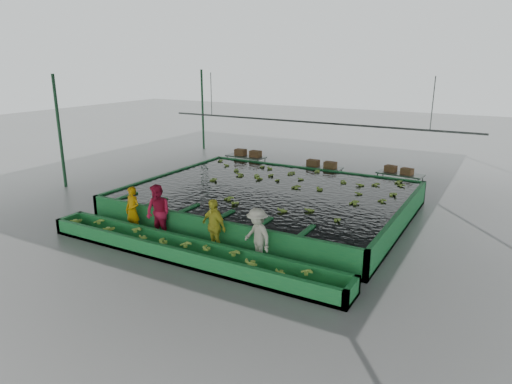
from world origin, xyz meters
The scene contains 21 objects.
ground centered at (0.00, 0.00, 0.00)m, with size 80.00×80.00×0.00m, color slate.
shed_roof centered at (0.00, 0.00, 5.00)m, with size 20.00×22.00×0.04m, color gray.
shed_posts centered at (0.00, 0.00, 2.50)m, with size 20.00×22.00×5.00m, color #1F4C2D, non-canonical shape.
flotation_tank centered at (0.00, 1.50, 0.45)m, with size 10.00×8.00×0.90m, color #1F7F39, non-canonical shape.
tank_water centered at (0.00, 1.50, 0.85)m, with size 9.70×7.70×0.00m, color black.
sorting_trough centered at (0.00, -3.60, 0.25)m, with size 10.00×1.00×0.50m, color #1F7F39, non-canonical shape.
cableway_rail centered at (0.00, 5.00, 3.00)m, with size 0.08×0.08×14.00m, color #59605B.
rail_hanger_left centered at (-5.00, 5.00, 4.00)m, with size 0.04×0.04×2.00m, color #59605B.
rail_hanger_right centered at (5.00, 5.00, 4.00)m, with size 0.04×0.04×2.00m, color #59605B.
worker_a centered at (-2.79, -2.80, 0.80)m, with size 0.58×0.38×1.60m, color #D39208.
worker_b centered at (-1.69, -2.80, 0.90)m, with size 0.88×0.68×1.81m, color #C5183D.
worker_c centered at (0.43, -2.80, 0.84)m, with size 0.99×0.41×1.68m, color yellow.
worker_d centered at (1.91, -2.80, 0.82)m, with size 1.06×0.61×1.64m, color beige.
packing_table_left centered at (-3.81, 6.18, 0.46)m, with size 2.03×0.81×0.92m, color #59605B, non-canonical shape.
packing_table_mid centered at (0.32, 6.11, 0.42)m, with size 1.84×0.74×0.84m, color #59605B, non-canonical shape.
packing_table_right centered at (3.76, 6.43, 0.44)m, with size 1.93×0.77×0.88m, color #59605B, non-canonical shape.
box_stack_left centered at (-3.70, 6.21, 0.92)m, with size 1.41×0.39×0.30m, color brown, non-canonical shape.
box_stack_mid centered at (0.32, 6.03, 0.84)m, with size 1.38×0.38×0.30m, color brown, non-canonical shape.
box_stack_right centered at (3.68, 6.47, 0.88)m, with size 1.24×0.34×0.27m, color brown, non-canonical shape.
floating_bananas centered at (0.00, 2.30, 0.85)m, with size 8.81×6.01×0.12m, color #8CB83C, non-canonical shape.
trough_bananas centered at (0.00, -3.60, 0.40)m, with size 8.43×0.56×0.11m, color #8CB83C, non-canonical shape.
Camera 1 is at (7.75, -13.17, 5.55)m, focal length 32.00 mm.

